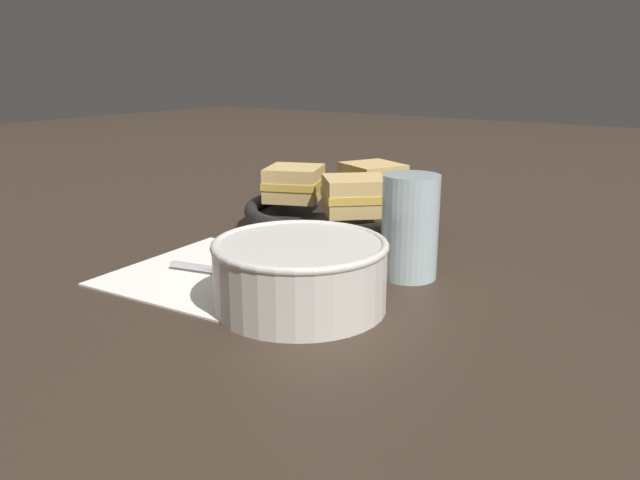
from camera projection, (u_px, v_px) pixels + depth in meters
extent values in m
plane|color=#382B21|center=(288.00, 279.00, 0.67)|extent=(4.00, 4.00, 0.00)
cube|color=white|center=(234.00, 275.00, 0.68)|extent=(0.26, 0.23, 0.00)
cylinder|color=silver|center=(300.00, 275.00, 0.59)|extent=(0.16, 0.16, 0.06)
cylinder|color=orange|center=(300.00, 256.00, 0.58)|extent=(0.14, 0.14, 0.01)
torus|color=silver|center=(300.00, 245.00, 0.58)|extent=(0.17, 0.17, 0.01)
cube|color=silver|center=(216.00, 270.00, 0.68)|extent=(0.12, 0.03, 0.01)
ellipsoid|color=silver|center=(287.00, 280.00, 0.65)|extent=(0.06, 0.04, 0.01)
cylinder|color=black|center=(340.00, 223.00, 0.86)|extent=(0.25, 0.25, 0.02)
torus|color=black|center=(340.00, 209.00, 0.86)|extent=(0.26, 0.26, 0.02)
cube|color=black|center=(352.00, 186.00, 1.03)|extent=(0.07, 0.11, 0.01)
cube|color=#DBB26B|center=(355.00, 206.00, 0.79)|extent=(0.10, 0.10, 0.02)
cube|color=gold|center=(355.00, 195.00, 0.78)|extent=(0.11, 0.11, 0.01)
cube|color=#DBB26B|center=(355.00, 184.00, 0.78)|extent=(0.10, 0.10, 0.02)
cube|color=#DBB26B|center=(372.00, 189.00, 0.90)|extent=(0.10, 0.10, 0.02)
cube|color=gold|center=(373.00, 180.00, 0.89)|extent=(0.10, 0.10, 0.01)
cube|color=#DBB26B|center=(373.00, 170.00, 0.89)|extent=(0.10, 0.10, 0.02)
cube|color=#DBB26B|center=(294.00, 193.00, 0.87)|extent=(0.10, 0.10, 0.02)
cube|color=gold|center=(294.00, 183.00, 0.86)|extent=(0.10, 0.10, 0.01)
cube|color=#DBB26B|center=(294.00, 173.00, 0.86)|extent=(0.10, 0.10, 0.02)
cylinder|color=silver|center=(410.00, 227.00, 0.67)|extent=(0.06, 0.06, 0.11)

